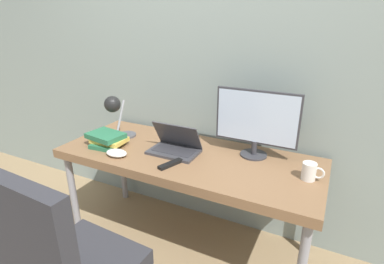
{
  "coord_description": "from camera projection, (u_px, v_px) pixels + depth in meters",
  "views": [
    {
      "loc": [
        0.83,
        -1.25,
        1.59
      ],
      "look_at": [
        0.05,
        0.31,
        0.92
      ],
      "focal_mm": 28.0,
      "sensor_mm": 36.0,
      "label": 1
    }
  ],
  "objects": [
    {
      "name": "desk_lamp",
      "position": [
        115.0,
        110.0,
        2.13
      ],
      "size": [
        0.14,
        0.25,
        0.34
      ],
      "color": "#4C4C51",
      "rests_on": "desk"
    },
    {
      "name": "wall_back",
      "position": [
        213.0,
        61.0,
        2.13
      ],
      "size": [
        8.0,
        0.05,
        2.6
      ],
      "color": "gray",
      "rests_on": "ground_plane"
    },
    {
      "name": "book_stack",
      "position": [
        107.0,
        139.0,
        2.11
      ],
      "size": [
        0.27,
        0.21,
        0.09
      ],
      "color": "#286B47",
      "rests_on": "desk"
    },
    {
      "name": "office_chair",
      "position": [
        63.0,
        264.0,
        1.3
      ],
      "size": [
        0.55,
        0.55,
        1.05
      ],
      "color": "black",
      "rests_on": "ground_plane"
    },
    {
      "name": "monitor",
      "position": [
        256.0,
        121.0,
        1.89
      ],
      "size": [
        0.53,
        0.18,
        0.44
      ],
      "color": "#333338",
      "rests_on": "desk"
    },
    {
      "name": "game_controller",
      "position": [
        117.0,
        153.0,
        1.96
      ],
      "size": [
        0.15,
        0.1,
        0.04
      ],
      "color": "white",
      "rests_on": "desk"
    },
    {
      "name": "tv_remote",
      "position": [
        170.0,
        164.0,
        1.84
      ],
      "size": [
        0.1,
        0.17,
        0.02
      ],
      "color": "black",
      "rests_on": "desk"
    },
    {
      "name": "mug",
      "position": [
        310.0,
        171.0,
        1.67
      ],
      "size": [
        0.12,
        0.08,
        0.1
      ],
      "color": "silver",
      "rests_on": "desk"
    },
    {
      "name": "desk",
      "position": [
        187.0,
        163.0,
        2.01
      ],
      "size": [
        1.74,
        0.69,
        0.74
      ],
      "color": "brown",
      "rests_on": "ground_plane"
    },
    {
      "name": "laptop",
      "position": [
        175.0,
        146.0,
        2.01
      ],
      "size": [
        0.33,
        0.21,
        0.2
      ],
      "color": "#38383D",
      "rests_on": "desk"
    }
  ]
}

